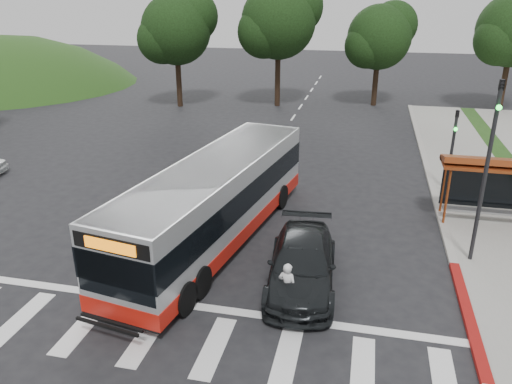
# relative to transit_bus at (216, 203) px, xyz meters

# --- Properties ---
(ground) EXTENTS (140.00, 140.00, 0.00)m
(ground) POSITION_rel_transit_bus_xyz_m (-0.22, -1.10, -1.58)
(ground) COLOR black
(ground) RESTS_ON ground
(sidewalk_east) EXTENTS (4.00, 40.00, 0.12)m
(sidewalk_east) POSITION_rel_transit_bus_xyz_m (10.78, 6.90, -1.52)
(sidewalk_east) COLOR gray
(sidewalk_east) RESTS_ON ground
(curb_east) EXTENTS (0.30, 40.00, 0.15)m
(curb_east) POSITION_rel_transit_bus_xyz_m (8.78, 6.90, -1.51)
(curb_east) COLOR #9E9991
(curb_east) RESTS_ON ground
(curb_east_red) EXTENTS (0.32, 6.00, 0.15)m
(curb_east_red) POSITION_rel_transit_bus_xyz_m (8.78, -3.10, -1.51)
(curb_east_red) COLOR maroon
(curb_east_red) RESTS_ON ground
(hillside_nw) EXTENTS (44.00, 44.00, 10.00)m
(hillside_nw) POSITION_rel_transit_bus_xyz_m (-32.22, 28.90, -1.58)
(hillside_nw) COLOR #1D3C13
(hillside_nw) RESTS_ON ground
(crosswalk_ladder) EXTENTS (18.00, 2.60, 0.01)m
(crosswalk_ladder) POSITION_rel_transit_bus_xyz_m (-0.22, -6.10, -1.58)
(crosswalk_ladder) COLOR silver
(crosswalk_ladder) RESTS_ON ground
(bus_shelter) EXTENTS (4.20, 1.60, 2.86)m
(bus_shelter) POSITION_rel_transit_bus_xyz_m (10.58, 4.00, 0.77)
(bus_shelter) COLOR #913C18
(bus_shelter) RESTS_ON sidewalk_east
(traffic_signal_ne_tall) EXTENTS (0.18, 0.37, 6.50)m
(traffic_signal_ne_tall) POSITION_rel_transit_bus_xyz_m (9.38, 0.39, 2.29)
(traffic_signal_ne_tall) COLOR black
(traffic_signal_ne_tall) RESTS_ON ground
(traffic_signal_ne_short) EXTENTS (0.18, 0.37, 4.00)m
(traffic_signal_ne_short) POSITION_rel_transit_bus_xyz_m (9.38, 7.39, 0.89)
(traffic_signal_ne_short) COLOR black
(traffic_signal_ne_short) RESTS_ON ground
(tree_north_a) EXTENTS (6.60, 6.15, 10.17)m
(tree_north_a) POSITION_rel_transit_bus_xyz_m (-2.14, 24.97, 5.34)
(tree_north_a) COLOR black
(tree_north_a) RESTS_ON ground
(tree_north_b) EXTENTS (5.72, 5.33, 8.43)m
(tree_north_b) POSITION_rel_transit_bus_xyz_m (5.85, 26.96, 4.08)
(tree_north_b) COLOR black
(tree_north_b) RESTS_ON ground
(tree_north_c) EXTENTS (6.16, 5.74, 9.30)m
(tree_north_c) POSITION_rel_transit_bus_xyz_m (-10.14, 22.96, 4.71)
(tree_north_c) COLOR black
(tree_north_c) RESTS_ON ground
(transit_bus) EXTENTS (4.65, 12.54, 3.17)m
(transit_bus) POSITION_rel_transit_bus_xyz_m (0.00, 0.00, 0.00)
(transit_bus) COLOR #AFB2B4
(transit_bus) RESTS_ON ground
(pedestrian) EXTENTS (0.66, 0.53, 1.59)m
(pedestrian) POSITION_rel_transit_bus_xyz_m (3.43, -3.91, -0.79)
(pedestrian) COLOR silver
(pedestrian) RESTS_ON ground
(dark_sedan) EXTENTS (2.57, 5.47, 1.54)m
(dark_sedan) POSITION_rel_transit_bus_xyz_m (3.67, -2.42, -0.81)
(dark_sedan) COLOR black
(dark_sedan) RESTS_ON ground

